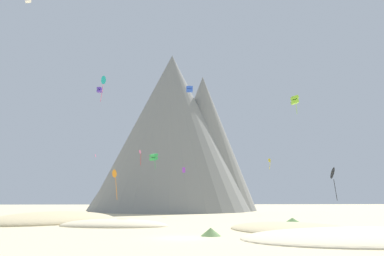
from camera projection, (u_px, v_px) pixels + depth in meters
ground_plane at (181, 238)px, 36.19m from camera, size 400.00×400.00×0.00m
dune_foreground_left at (372, 238)px, 36.17m from camera, size 27.66×19.82×1.79m
dune_foreground_right at (114, 226)px, 52.03m from camera, size 16.38×11.12×1.89m
dune_midground at (54, 222)px, 61.70m from camera, size 25.90×29.82×3.23m
dune_back_low at (293, 230)px, 44.81m from camera, size 18.90×21.75×1.77m
bush_near_left at (211, 232)px, 38.21m from camera, size 2.90×2.90×0.83m
bush_far_right at (129, 222)px, 58.55m from camera, size 2.76×2.76×0.41m
bush_mid_center at (292, 221)px, 57.17m from camera, size 2.95×2.95×0.86m
bush_near_right at (97, 222)px, 55.15m from camera, size 3.13×3.13×0.75m
rock_massif at (173, 140)px, 120.44m from camera, size 54.90×56.26×48.96m
kite_pink_mid at (96, 156)px, 94.34m from camera, size 0.25×0.90×0.73m
kite_indigo_mid at (100, 90)px, 77.92m from camera, size 1.12×1.14×1.05m
kite_rainbow_low at (140, 155)px, 80.70m from camera, size 0.46×0.61×3.25m
kite_teal_mid at (103, 81)px, 59.95m from camera, size 0.90×1.40×4.23m
kite_lime_mid at (295, 100)px, 75.59m from camera, size 1.66×1.56×3.73m
kite_black_low at (333, 174)px, 58.67m from camera, size 0.93×1.92×5.06m
kite_orange_low at (115, 174)px, 63.20m from camera, size 1.19×1.29×4.99m
kite_green_low at (154, 157)px, 70.06m from camera, size 1.60×1.61×2.83m
kite_violet_low at (184, 170)px, 85.25m from camera, size 0.64×0.32×1.19m
kite_blue_mid at (189, 89)px, 78.23m from camera, size 1.27×1.33×1.35m
kite_yellow_low at (270, 162)px, 93.34m from camera, size 0.54×0.34×2.74m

